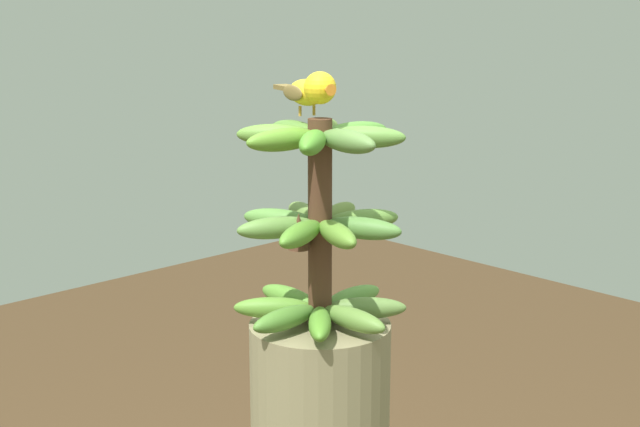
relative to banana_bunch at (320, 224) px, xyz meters
The scene contains 2 objects.
banana_bunch is the anchor object (origin of this frame).
perched_bird 0.22m from the banana_bunch, 165.91° to the left, with size 0.19×0.08×0.08m.
Camera 1 is at (1.04, -1.00, 1.74)m, focal length 50.56 mm.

